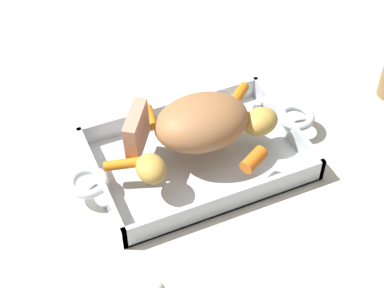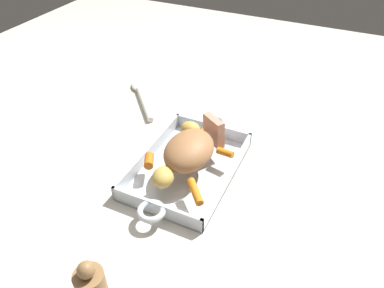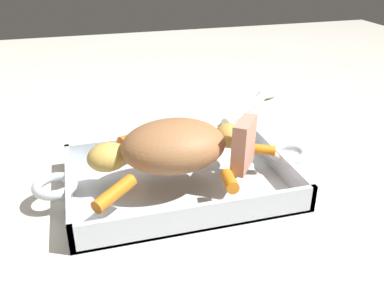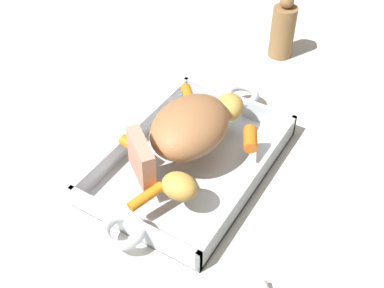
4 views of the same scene
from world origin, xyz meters
name	(u,v)px [view 1 (image 1 of 4)]	position (x,y,z in m)	size (l,w,h in m)	color
ground_plane	(198,162)	(0.00, 0.00, 0.00)	(2.35, 2.35, 0.00)	silver
roasting_dish	(198,157)	(0.00, 0.00, 0.01)	(0.43, 0.23, 0.04)	silver
pork_roast	(202,122)	(0.01, 0.01, 0.08)	(0.15, 0.11, 0.07)	#A36D43
roast_slice_thin	(137,130)	(-0.09, 0.03, 0.08)	(0.02, 0.07, 0.07)	tan
baby_carrot_center_right	(237,97)	(0.11, 0.07, 0.05)	(0.02, 0.02, 0.07)	orange
baby_carrot_northwest	(150,117)	(-0.05, 0.08, 0.05)	(0.02, 0.02, 0.04)	orange
baby_carrot_short	(254,160)	(0.06, -0.08, 0.05)	(0.02, 0.02, 0.04)	orange
baby_carrot_southeast	(123,166)	(-0.13, 0.00, 0.05)	(0.02, 0.02, 0.06)	orange
potato_halved	(260,121)	(0.10, -0.01, 0.06)	(0.06, 0.05, 0.04)	gold
potato_corner	(151,169)	(-0.09, -0.04, 0.06)	(0.06, 0.05, 0.04)	gold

